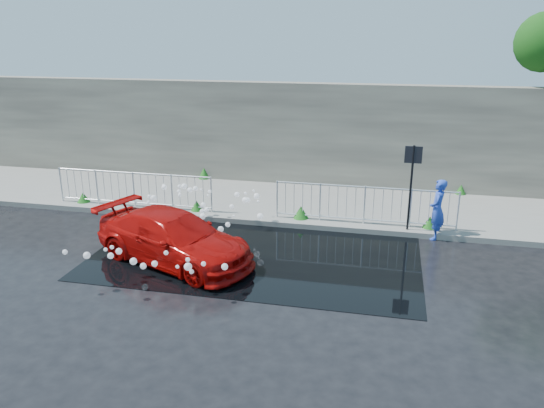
{
  "coord_description": "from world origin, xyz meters",
  "views": [
    {
      "loc": [
        3.53,
        -10.94,
        5.35
      ],
      "look_at": [
        0.66,
        1.97,
        1.0
      ],
      "focal_mm": 35.0,
      "sensor_mm": 36.0,
      "label": 1
    }
  ],
  "objects": [
    {
      "name": "railing_left",
      "position": [
        -4.0,
        3.35,
        0.74
      ],
      "size": [
        5.05,
        0.05,
        1.1
      ],
      "color": "silver",
      "rests_on": "pavement"
    },
    {
      "name": "curb",
      "position": [
        0.0,
        3.0,
        0.08
      ],
      "size": [
        30.0,
        0.25,
        0.16
      ],
      "primitive_type": "cube",
      "color": "slate",
      "rests_on": "ground"
    },
    {
      "name": "weeds",
      "position": [
        -0.15,
        4.59,
        0.32
      ],
      "size": [
        12.17,
        3.93,
        0.4
      ],
      "color": "#165317",
      "rests_on": "pavement"
    },
    {
      "name": "railing_right",
      "position": [
        3.0,
        3.35,
        0.74
      ],
      "size": [
        5.05,
        0.05,
        1.1
      ],
      "color": "silver",
      "rests_on": "pavement"
    },
    {
      "name": "ground",
      "position": [
        0.0,
        0.0,
        0.0
      ],
      "size": [
        90.0,
        90.0,
        0.0
      ],
      "primitive_type": "plane",
      "color": "black",
      "rests_on": "ground"
    },
    {
      "name": "sign_post",
      "position": [
        4.2,
        3.1,
        1.72
      ],
      "size": [
        0.45,
        0.06,
        2.5
      ],
      "color": "black",
      "rests_on": "ground"
    },
    {
      "name": "pavement",
      "position": [
        0.0,
        5.0,
        0.07
      ],
      "size": [
        30.0,
        4.0,
        0.15
      ],
      "primitive_type": "cube",
      "color": "slate",
      "rests_on": "ground"
    },
    {
      "name": "person",
      "position": [
        4.93,
        3.0,
        0.82
      ],
      "size": [
        0.5,
        0.66,
        1.64
      ],
      "primitive_type": "imported",
      "rotation": [
        0.0,
        0.0,
        -1.77
      ],
      "color": "blue",
      "rests_on": "ground"
    },
    {
      "name": "puddle",
      "position": [
        0.5,
        1.0,
        0.01
      ],
      "size": [
        8.0,
        5.0,
        0.01
      ],
      "primitive_type": "cube",
      "color": "black",
      "rests_on": "ground"
    },
    {
      "name": "retaining_wall",
      "position": [
        0.0,
        7.2,
        1.9
      ],
      "size": [
        30.0,
        0.6,
        3.5
      ],
      "primitive_type": "cube",
      "color": "#524C45",
      "rests_on": "pavement"
    },
    {
      "name": "red_car",
      "position": [
        -1.34,
        0.07,
        0.61
      ],
      "size": [
        4.54,
        3.14,
        1.22
      ],
      "primitive_type": "imported",
      "rotation": [
        0.0,
        0.0,
        1.19
      ],
      "color": "#AA0906",
      "rests_on": "ground"
    },
    {
      "name": "water_spray",
      "position": [
        -1.34,
        1.19,
        0.69
      ],
      "size": [
        3.6,
        5.35,
        1.01
      ],
      "color": "white",
      "rests_on": "ground"
    }
  ]
}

